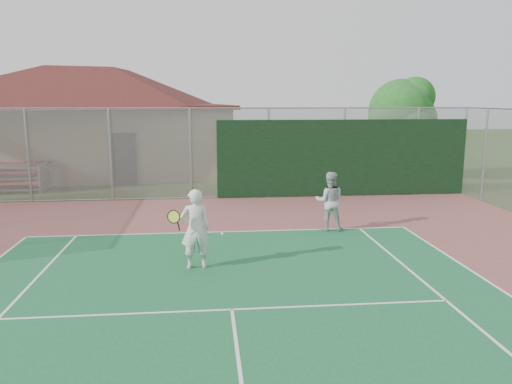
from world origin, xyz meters
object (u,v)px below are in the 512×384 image
player_white_front (195,230)px  clubhouse (92,110)px  player_grey_back (329,202)px  tree (402,113)px  bleachers (7,176)px

player_white_front → clubhouse: bearing=-75.8°
clubhouse → player_grey_back: 16.32m
tree → player_grey_back: tree is taller
tree → player_grey_back: 10.32m
bleachers → player_grey_back: player_grey_back is taller
clubhouse → player_grey_back: bearing=-59.4°
clubhouse → player_grey_back: size_ratio=9.10×
clubhouse → bleachers: (-2.51, -5.35, -2.63)m
clubhouse → bleachers: bearing=-120.3°
bleachers → player_grey_back: bearing=-35.7°
clubhouse → tree: clubhouse is taller
clubhouse → player_white_front: bearing=-76.1°
tree → player_white_front: tree is taller
player_white_front → bleachers: bearing=-58.0°
clubhouse → player_grey_back: (9.44, -13.09, -2.40)m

